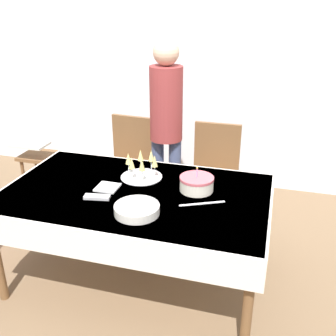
% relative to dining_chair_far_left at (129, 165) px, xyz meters
% --- Properties ---
extents(ground_plane, '(12.00, 12.00, 0.00)m').
position_rel_dining_chair_far_left_xyz_m(ground_plane, '(0.39, -0.86, -0.52)').
color(ground_plane, brown).
extents(wall_back, '(8.00, 0.05, 2.70)m').
position_rel_dining_chair_far_left_xyz_m(wall_back, '(0.39, 0.99, 0.83)').
color(wall_back, silver).
rests_on(wall_back, ground_plane).
extents(dining_table, '(1.81, 1.08, 0.72)m').
position_rel_dining_chair_far_left_xyz_m(dining_table, '(0.39, -0.86, 0.10)').
color(dining_table, silver).
rests_on(dining_table, ground_plane).
extents(dining_chair_far_left, '(0.46, 0.46, 0.95)m').
position_rel_dining_chair_far_left_xyz_m(dining_chair_far_left, '(0.00, 0.00, 0.00)').
color(dining_chair_far_left, brown).
rests_on(dining_chair_far_left, ground_plane).
extents(dining_chair_far_right, '(0.42, 0.42, 0.95)m').
position_rel_dining_chair_far_left_xyz_m(dining_chair_far_right, '(0.79, 0.00, 0.00)').
color(dining_chair_far_right, brown).
rests_on(dining_chair_far_right, ground_plane).
extents(birthday_cake, '(0.23, 0.23, 0.17)m').
position_rel_dining_chair_far_left_xyz_m(birthday_cake, '(0.79, -0.73, 0.25)').
color(birthday_cake, silver).
rests_on(birthday_cake, dining_table).
extents(champagne_tray, '(0.30, 0.30, 0.18)m').
position_rel_dining_chair_far_left_xyz_m(champagne_tray, '(0.36, -0.63, 0.29)').
color(champagne_tray, silver).
rests_on(champagne_tray, dining_table).
extents(plate_stack_main, '(0.28, 0.28, 0.06)m').
position_rel_dining_chair_far_left_xyz_m(plate_stack_main, '(0.50, -1.14, 0.23)').
color(plate_stack_main, silver).
rests_on(plate_stack_main, dining_table).
extents(cake_knife, '(0.28, 0.15, 0.00)m').
position_rel_dining_chair_far_left_xyz_m(cake_knife, '(0.86, -0.91, 0.21)').
color(cake_knife, silver).
rests_on(cake_knife, dining_table).
extents(fork_pile, '(0.18, 0.09, 0.02)m').
position_rel_dining_chair_far_left_xyz_m(fork_pile, '(0.19, -1.03, 0.21)').
color(fork_pile, silver).
rests_on(fork_pile, dining_table).
extents(napkin_pile, '(0.15, 0.15, 0.01)m').
position_rel_dining_chair_far_left_xyz_m(napkin_pile, '(0.19, -0.87, 0.21)').
color(napkin_pile, white).
rests_on(napkin_pile, dining_table).
extents(person_standing, '(0.28, 0.28, 1.64)m').
position_rel_dining_chair_far_left_xyz_m(person_standing, '(0.35, 0.03, 0.47)').
color(person_standing, '#3F4C72').
rests_on(person_standing, ground_plane).
extents(high_chair, '(0.33, 0.35, 0.71)m').
position_rel_dining_chair_far_left_xyz_m(high_chair, '(-0.88, -0.12, -0.04)').
color(high_chair, brown).
rests_on(high_chair, ground_plane).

